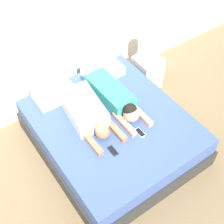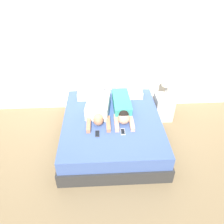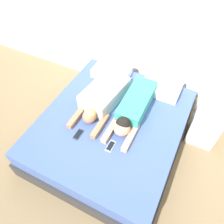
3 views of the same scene
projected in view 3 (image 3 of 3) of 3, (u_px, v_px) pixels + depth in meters
The scene contains 10 objects.
ground_plane at pixel (112, 141), 3.19m from camera, with size 12.00×12.00×0.00m, color #7F6B4C.
wall_back at pixel (152, 20), 2.87m from camera, with size 12.00×0.06×2.60m.
bed at pixel (112, 131), 3.00m from camera, with size 1.80×2.05×0.52m.
pillow_head_left at pixel (112, 72), 3.31m from camera, with size 0.53×0.37×0.13m.
pillow_head_right at pixel (161, 88), 3.08m from camera, with size 0.53×0.37×0.13m.
person_left at pixel (102, 97), 2.90m from camera, with size 0.48×1.01×0.23m.
person_right at pixel (133, 108), 2.78m from camera, with size 0.33×1.08×0.24m.
cell_phone_left at pixel (78, 134), 2.64m from camera, with size 0.07×0.15×0.01m.
cell_phone_right at pixel (111, 146), 2.54m from camera, with size 0.07×0.15×0.01m.
nightstand at pixel (206, 123), 2.99m from camera, with size 0.37×0.37×0.97m.
Camera 3 is at (0.76, -1.54, 2.73)m, focal length 35.00 mm.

